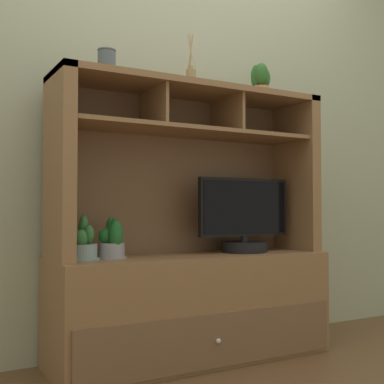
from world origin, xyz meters
TOP-DOWN VIEW (x-y plane):
  - floor_plane at (0.00, 0.00)m, footprint 6.00×6.00m
  - back_wall at (0.00, 0.26)m, footprint 6.00×0.02m
  - media_console at (0.00, 0.01)m, footprint 1.39×0.48m
  - tv_monitor at (0.30, -0.02)m, footprint 0.54×0.24m
  - potted_orchid at (-0.42, 0.00)m, footprint 0.14×0.14m
  - potted_fern at (-0.56, -0.01)m, footprint 0.15×0.15m
  - magazine_stack_left at (0.40, 0.05)m, footprint 0.34×0.19m
  - diffuser_bottle at (-0.00, 0.01)m, footprint 0.05×0.05m
  - potted_succulent at (0.45, 0.02)m, footprint 0.11×0.11m
  - ceramic_vase at (-0.45, -0.01)m, footprint 0.09×0.09m

SIDE VIEW (x-z plane):
  - floor_plane at x=0.00m, z-range -0.02..0.00m
  - media_console at x=0.00m, z-range -0.26..1.08m
  - potted_fern at x=-0.56m, z-range 0.48..0.68m
  - potted_orchid at x=-0.42m, z-range 0.50..0.69m
  - tv_monitor at x=0.30m, z-range 0.48..0.87m
  - magazine_stack_left at x=0.40m, z-range 1.13..1.15m
  - diffuser_bottle at x=0.00m, z-range 1.26..1.54m
  - back_wall at x=0.00m, z-range 0.00..2.80m
  - ceramic_vase at x=-0.45m, z-range 1.35..1.47m
  - potted_succulent at x=0.45m, z-range 1.35..1.53m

